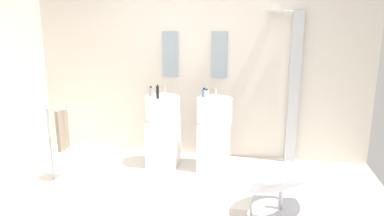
{
  "coord_description": "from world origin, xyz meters",
  "views": [
    {
      "loc": [
        0.84,
        -3.32,
        1.91
      ],
      "look_at": [
        0.15,
        0.55,
        0.95
      ],
      "focal_mm": 33.36,
      "sensor_mm": 36.0,
      "label": 1
    }
  ],
  "objects_px": {
    "lounge_chair": "(282,182)",
    "soap_bottle_white": "(207,95)",
    "towel_rack": "(61,131)",
    "soap_bottle_black": "(158,92)",
    "pedestal_sink_left": "(163,129)",
    "soap_bottle_grey": "(151,92)",
    "shower_column": "(293,85)",
    "pedestal_sink_right": "(214,132)",
    "soap_bottle_blue": "(204,93)"
  },
  "relations": [
    {
      "from": "towel_rack",
      "to": "soap_bottle_black",
      "type": "xyz_separation_m",
      "value": [
        1.06,
        0.54,
        0.41
      ]
    },
    {
      "from": "shower_column",
      "to": "soap_bottle_white",
      "type": "height_order",
      "value": "shower_column"
    },
    {
      "from": "lounge_chair",
      "to": "soap_bottle_blue",
      "type": "height_order",
      "value": "soap_bottle_blue"
    },
    {
      "from": "pedestal_sink_right",
      "to": "soap_bottle_black",
      "type": "distance_m",
      "value": 0.9
    },
    {
      "from": "lounge_chair",
      "to": "soap_bottle_white",
      "type": "bearing_deg",
      "value": 133.77
    },
    {
      "from": "soap_bottle_black",
      "to": "soap_bottle_white",
      "type": "height_order",
      "value": "soap_bottle_black"
    },
    {
      "from": "pedestal_sink_right",
      "to": "lounge_chair",
      "type": "height_order",
      "value": "pedestal_sink_right"
    },
    {
      "from": "towel_rack",
      "to": "soap_bottle_blue",
      "type": "relative_size",
      "value": 7.73
    },
    {
      "from": "shower_column",
      "to": "lounge_chair",
      "type": "bearing_deg",
      "value": -97.79
    },
    {
      "from": "lounge_chair",
      "to": "towel_rack",
      "type": "xyz_separation_m",
      "value": [
        -2.57,
        0.36,
        0.28
      ]
    },
    {
      "from": "pedestal_sink_right",
      "to": "soap_bottle_blue",
      "type": "relative_size",
      "value": 8.58
    },
    {
      "from": "shower_column",
      "to": "pedestal_sink_right",
      "type": "bearing_deg",
      "value": -157.24
    },
    {
      "from": "shower_column",
      "to": "soap_bottle_white",
      "type": "distance_m",
      "value": 1.22
    },
    {
      "from": "soap_bottle_white",
      "to": "soap_bottle_black",
      "type": "bearing_deg",
      "value": -177.66
    },
    {
      "from": "pedestal_sink_right",
      "to": "soap_bottle_white",
      "type": "height_order",
      "value": "soap_bottle_white"
    },
    {
      "from": "pedestal_sink_left",
      "to": "towel_rack",
      "type": "xyz_separation_m",
      "value": [
        -1.08,
        -0.69,
        0.12
      ]
    },
    {
      "from": "pedestal_sink_left",
      "to": "pedestal_sink_right",
      "type": "height_order",
      "value": "same"
    },
    {
      "from": "soap_bottle_blue",
      "to": "lounge_chair",
      "type": "bearing_deg",
      "value": -49.04
    },
    {
      "from": "lounge_chair",
      "to": "soap_bottle_white",
      "type": "height_order",
      "value": "soap_bottle_white"
    },
    {
      "from": "lounge_chair",
      "to": "soap_bottle_blue",
      "type": "relative_size",
      "value": 8.99
    },
    {
      "from": "pedestal_sink_right",
      "to": "towel_rack",
      "type": "bearing_deg",
      "value": -158.74
    },
    {
      "from": "pedestal_sink_left",
      "to": "soap_bottle_black",
      "type": "xyz_separation_m",
      "value": [
        -0.02,
        -0.15,
        0.53
      ]
    },
    {
      "from": "lounge_chair",
      "to": "soap_bottle_black",
      "type": "bearing_deg",
      "value": 149.18
    },
    {
      "from": "shower_column",
      "to": "soap_bottle_black",
      "type": "bearing_deg",
      "value": -161.65
    },
    {
      "from": "lounge_chair",
      "to": "soap_bottle_grey",
      "type": "xyz_separation_m",
      "value": [
        -1.63,
        1.02,
        0.66
      ]
    },
    {
      "from": "shower_column",
      "to": "soap_bottle_white",
      "type": "bearing_deg",
      "value": -153.52
    },
    {
      "from": "towel_rack",
      "to": "soap_bottle_white",
      "type": "bearing_deg",
      "value": 18.6
    },
    {
      "from": "lounge_chair",
      "to": "soap_bottle_blue",
      "type": "xyz_separation_m",
      "value": [
        -0.94,
        1.08,
        0.66
      ]
    },
    {
      "from": "lounge_chair",
      "to": "soap_bottle_white",
      "type": "distance_m",
      "value": 1.45
    },
    {
      "from": "pedestal_sink_left",
      "to": "towel_rack",
      "type": "distance_m",
      "value": 1.29
    },
    {
      "from": "soap_bottle_white",
      "to": "pedestal_sink_right",
      "type": "bearing_deg",
      "value": 54.53
    },
    {
      "from": "pedestal_sink_right",
      "to": "shower_column",
      "type": "relative_size",
      "value": 0.51
    },
    {
      "from": "towel_rack",
      "to": "pedestal_sink_right",
      "type": "bearing_deg",
      "value": 21.26
    },
    {
      "from": "lounge_chair",
      "to": "soap_bottle_black",
      "type": "height_order",
      "value": "soap_bottle_black"
    },
    {
      "from": "pedestal_sink_left",
      "to": "soap_bottle_grey",
      "type": "relative_size",
      "value": 7.92
    },
    {
      "from": "soap_bottle_black",
      "to": "towel_rack",
      "type": "bearing_deg",
      "value": -152.97
    },
    {
      "from": "lounge_chair",
      "to": "soap_bottle_grey",
      "type": "height_order",
      "value": "soap_bottle_grey"
    },
    {
      "from": "soap_bottle_grey",
      "to": "soap_bottle_white",
      "type": "height_order",
      "value": "soap_bottle_white"
    },
    {
      "from": "soap_bottle_black",
      "to": "soap_bottle_grey",
      "type": "bearing_deg",
      "value": 135.64
    },
    {
      "from": "towel_rack",
      "to": "soap_bottle_blue",
      "type": "bearing_deg",
      "value": 23.91
    },
    {
      "from": "lounge_chair",
      "to": "soap_bottle_blue",
      "type": "distance_m",
      "value": 1.58
    },
    {
      "from": "pedestal_sink_left",
      "to": "towel_rack",
      "type": "height_order",
      "value": "pedestal_sink_left"
    },
    {
      "from": "soap_bottle_black",
      "to": "lounge_chair",
      "type": "bearing_deg",
      "value": -30.82
    },
    {
      "from": "soap_bottle_blue",
      "to": "towel_rack",
      "type": "bearing_deg",
      "value": -156.09
    },
    {
      "from": "towel_rack",
      "to": "lounge_chair",
      "type": "bearing_deg",
      "value": -7.96
    },
    {
      "from": "lounge_chair",
      "to": "soap_bottle_grey",
      "type": "distance_m",
      "value": 2.04
    },
    {
      "from": "soap_bottle_black",
      "to": "pedestal_sink_right",
      "type": "bearing_deg",
      "value": 11.74
    },
    {
      "from": "shower_column",
      "to": "soap_bottle_black",
      "type": "distance_m",
      "value": 1.8
    },
    {
      "from": "pedestal_sink_left",
      "to": "shower_column",
      "type": "bearing_deg",
      "value": 13.97
    },
    {
      "from": "soap_bottle_blue",
      "to": "soap_bottle_white",
      "type": "bearing_deg",
      "value": -71.48
    }
  ]
}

